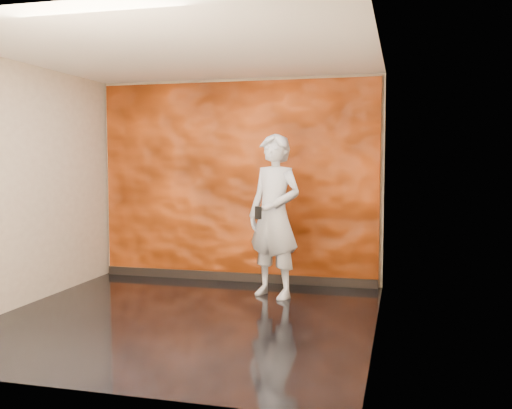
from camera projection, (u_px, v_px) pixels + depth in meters
name	position (u px, v px, depth m)	size (l,w,h in m)	color
room	(183.00, 187.00, 5.99)	(4.02, 4.02, 2.81)	black
feature_wall	(236.00, 182.00, 7.89)	(3.90, 0.06, 2.75)	#DD5215
baseboard	(236.00, 277.00, 7.95)	(3.90, 0.04, 0.12)	black
man	(274.00, 216.00, 6.98)	(0.73, 0.48, 2.00)	#9DA1AC
phone	(258.00, 213.00, 6.77)	(0.08, 0.02, 0.15)	black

